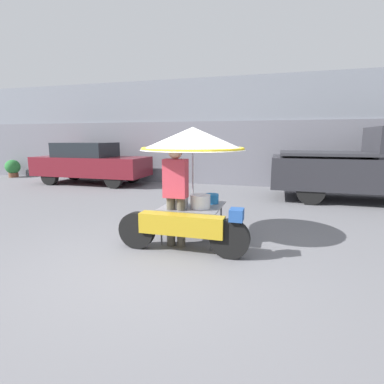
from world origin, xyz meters
The scene contains 7 objects.
ground_plane centered at (0.00, 0.00, 0.00)m, with size 36.00×36.00×0.00m, color slate.
shopfront_building centered at (0.00, 8.43, 1.98)m, with size 28.00×2.06×3.99m.
vendor_motorcycle_cart centered at (0.19, 0.97, 1.50)m, with size 2.14×1.79×1.97m.
vendor_person centered at (0.01, 0.66, 0.95)m, with size 0.38×0.23×1.69m.
parked_car centered at (-5.47, 6.21, 0.82)m, with size 4.44×1.69×1.60m.
pickup_truck centered at (4.19, 5.51, 0.99)m, with size 5.27×1.97×2.08m.
potted_plant centered at (-10.05, 6.90, 0.44)m, with size 0.64×0.64×0.80m.
Camera 1 is at (1.60, -3.88, 1.81)m, focal length 28.00 mm.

